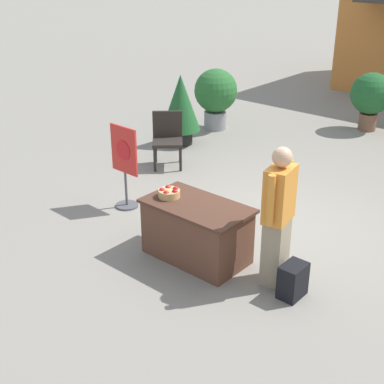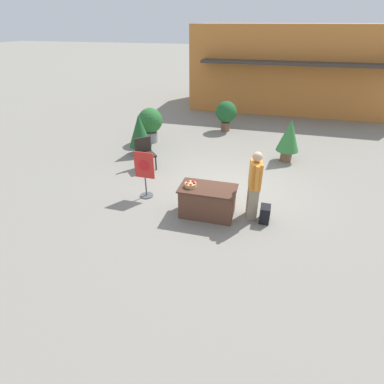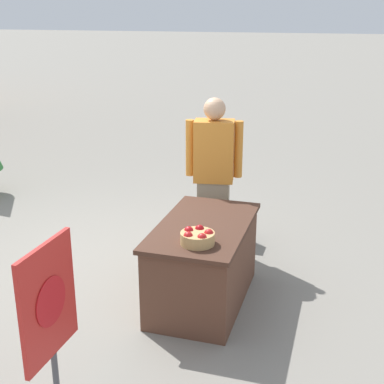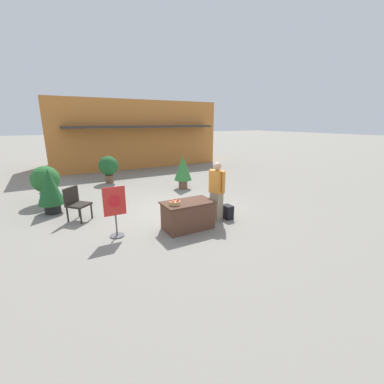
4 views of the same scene
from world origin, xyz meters
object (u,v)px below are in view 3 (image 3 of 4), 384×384
(person_visitor, at_px, (214,176))
(display_table, at_px, (203,263))
(apple_basket, at_px, (197,237))
(poster_board, at_px, (52,335))
(backpack, at_px, (230,224))

(person_visitor, bearing_deg, display_table, -0.00)
(apple_basket, relative_size, person_visitor, 0.16)
(poster_board, bearing_deg, apple_basket, 71.26)
(display_table, xyz_separation_m, poster_board, (-1.84, 0.45, 0.32))
(person_visitor, height_order, poster_board, person_visitor)
(person_visitor, distance_m, poster_board, 2.93)
(display_table, xyz_separation_m, backpack, (1.41, 0.06, -0.18))
(apple_basket, bearing_deg, backpack, 4.05)
(display_table, relative_size, poster_board, 1.05)
(apple_basket, bearing_deg, display_table, 8.78)
(apple_basket, bearing_deg, poster_board, 159.96)
(apple_basket, distance_m, person_visitor, 1.52)
(backpack, bearing_deg, poster_board, 173.18)
(person_visitor, xyz_separation_m, backpack, (0.33, -0.12, -0.68))
(display_table, bearing_deg, person_visitor, 9.89)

